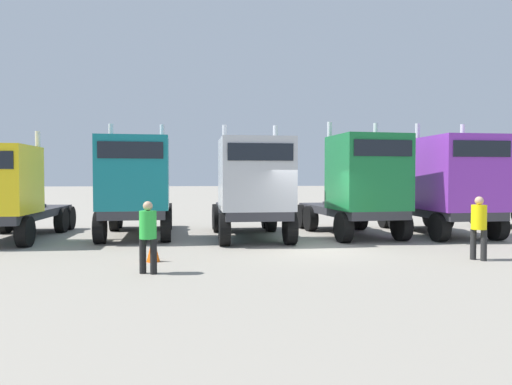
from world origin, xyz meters
The scene contains 9 objects.
ground centered at (0.00, 0.00, 0.00)m, with size 200.00×200.00×0.00m, color gray.
semi_truck_yellow centered at (-10.26, 2.65, 1.72)m, with size 2.57×6.38×3.92m.
semi_truck_teal centered at (-5.88, 3.21, 1.92)m, with size 2.88×6.39×4.28m.
semi_truck_silver centered at (-1.66, 2.21, 1.90)m, with size 2.68×6.29×4.19m.
semi_truck_green centered at (2.39, 2.44, 1.96)m, with size 3.08×6.09×4.36m.
semi_truck_purple centered at (5.87, 2.21, 1.97)m, with size 2.73×5.85×4.35m.
visitor_in_hivis centered at (4.03, -2.47, 1.01)m, with size 0.56×0.56×1.74m.
visitor_with_camera centered at (-4.73, -3.27, 0.99)m, with size 0.52×0.52×1.71m.
traffic_cone_near centered at (-4.77, -1.68, 0.35)m, with size 0.36×0.36×0.71m, color #F2590C.
Camera 1 is at (-3.47, -14.48, 2.28)m, focal length 33.06 mm.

